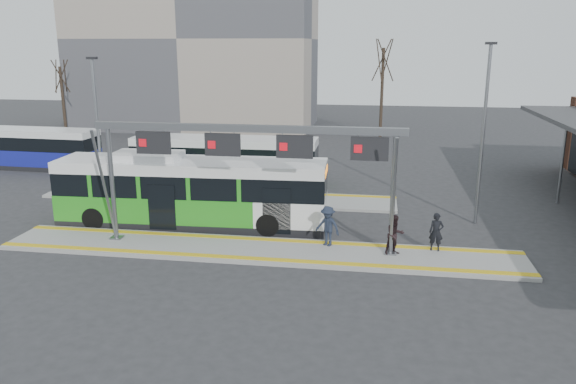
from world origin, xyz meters
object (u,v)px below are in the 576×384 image
(hero_bus, at_px, (191,193))
(passenger_a, at_px, (436,232))
(passenger_c, at_px, (328,226))
(passenger_b, at_px, (395,235))
(gantry, at_px, (250,151))

(hero_bus, relative_size, passenger_a, 8.04)
(passenger_a, xyz_separation_m, passenger_c, (-4.52, -0.11, 0.07))
(passenger_b, bearing_deg, passenger_c, 140.88)
(hero_bus, xyz_separation_m, passenger_c, (6.77, -2.29, -0.60))
(gantry, xyz_separation_m, passenger_a, (7.72, 0.71, -3.35))
(passenger_a, bearing_deg, passenger_c, -173.75)
(gantry, bearing_deg, hero_bus, 141.00)
(hero_bus, height_order, passenger_a, hero_bus)
(hero_bus, xyz_separation_m, passenger_b, (9.57, -2.90, -0.63))
(hero_bus, height_order, passenger_c, hero_bus)
(gantry, distance_m, passenger_a, 8.44)
(passenger_a, distance_m, passenger_c, 4.52)
(hero_bus, bearing_deg, passenger_c, -20.86)
(passenger_b, relative_size, passenger_c, 0.96)
(passenger_b, distance_m, passenger_c, 2.87)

